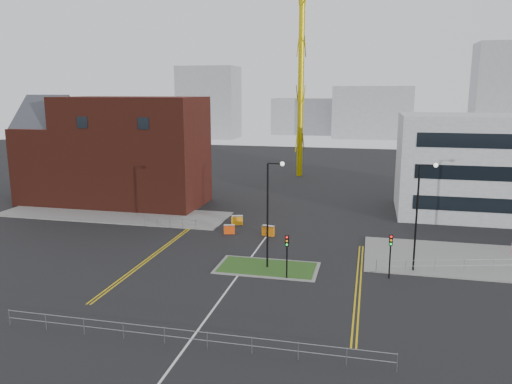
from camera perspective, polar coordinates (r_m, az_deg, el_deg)
ground at (r=36.12m, az=-4.54°, el=-12.73°), size 200.00×200.00×0.00m
pavement_left at (r=63.01m, az=-15.97°, el=-2.45°), size 28.00×8.00×0.12m
pavement_right at (r=49.15m, az=26.55°, el=-7.19°), size 24.00×10.00×0.12m
island_kerb at (r=42.81m, az=1.30°, el=-8.66°), size 8.60×4.60×0.08m
grass_island at (r=42.80m, az=1.30°, el=-8.63°), size 8.00×4.00×0.12m
brick_building at (r=68.40m, az=-16.06°, el=4.42°), size 24.20×10.07×14.24m
office_block at (r=65.88m, az=26.87°, el=2.62°), size 25.00×12.20×12.00m
tower_crane at (r=87.33m, az=9.10°, el=20.53°), size 52.96×4.37×41.76m
streetlamp_island at (r=41.21m, az=1.63°, el=-1.66°), size 1.46×0.36×9.18m
streetlamp_right_near at (r=42.60m, az=18.22°, el=-1.81°), size 1.46×0.36×9.18m
traffic_light_island at (r=39.76m, az=3.56°, el=-6.43°), size 0.28×0.33×3.65m
traffic_light_right at (r=41.24m, az=15.13°, el=-6.16°), size 0.28×0.33×3.65m
railing_front at (r=30.69m, az=-8.06°, el=-15.82°), size 24.05×0.05×1.10m
railing_left at (r=55.48m, az=-9.83°, el=-3.32°), size 6.05×0.05×1.10m
railing_right at (r=46.27m, az=25.52°, el=-7.29°), size 19.05×5.05×1.10m
centre_line at (r=37.87m, az=-3.62°, el=-11.52°), size 0.15×30.00×0.01m
yellow_left_a at (r=47.90m, az=-11.28°, el=-6.70°), size 0.12×24.00×0.01m
yellow_left_b at (r=47.78m, az=-10.95°, el=-6.74°), size 0.12×24.00×0.01m
yellow_right_a at (r=40.19m, az=11.40°, el=-10.34°), size 0.12×20.00×0.01m
yellow_right_b at (r=40.18m, az=11.84°, el=-10.36°), size 0.12×20.00×0.01m
skyline_a at (r=159.46m, az=-5.39°, el=10.16°), size 18.00×12.00×22.00m
skyline_b at (r=161.48m, az=13.12°, el=8.86°), size 24.00×12.00×16.00m
skyline_c at (r=160.19m, az=26.03°, el=10.14°), size 14.00×12.00×28.00m
skyline_d at (r=172.52m, az=7.05°, el=8.56°), size 30.00×12.00×12.00m
barrier_left at (r=55.98m, az=-2.18°, el=-3.19°), size 1.34×0.78×1.07m
barrier_mid at (r=52.58m, az=-3.07°, el=-4.24°), size 1.22×0.67×0.97m
barrier_right at (r=51.85m, az=1.41°, el=-4.38°), size 1.35×0.72×1.08m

